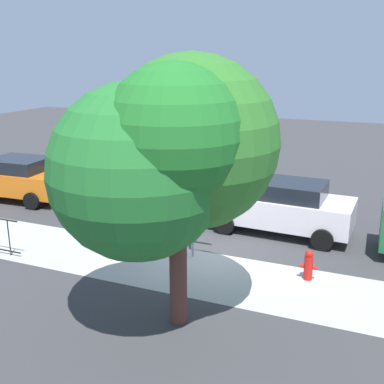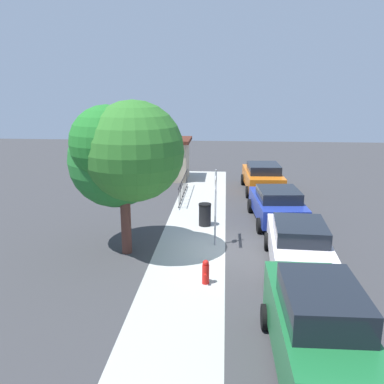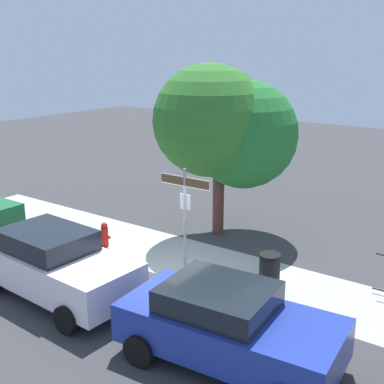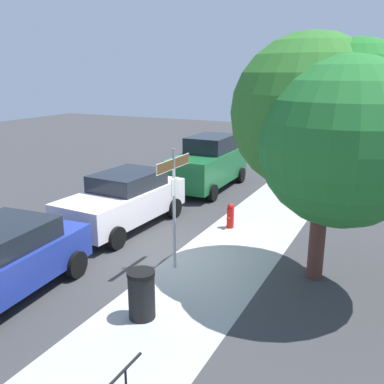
{
  "view_description": "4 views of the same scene",
  "coord_description": "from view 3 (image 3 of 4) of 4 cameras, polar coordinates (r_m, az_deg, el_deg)",
  "views": [
    {
      "loc": [
        -4.26,
        11.51,
        5.4
      ],
      "look_at": [
        0.23,
        0.63,
        1.94
      ],
      "focal_mm": 43.61,
      "sensor_mm": 36.0,
      "label": 1
    },
    {
      "loc": [
        -14.72,
        0.07,
        6.02
      ],
      "look_at": [
        -0.28,
        1.23,
        2.23
      ],
      "focal_mm": 39.16,
      "sensor_mm": 36.0,
      "label": 2
    },
    {
      "loc": [
        7.58,
        -9.5,
        5.85
      ],
      "look_at": [
        0.06,
        1.06,
        2.13
      ],
      "focal_mm": 46.62,
      "sensor_mm": 36.0,
      "label": 3
    },
    {
      "loc": [
        8.76,
        5.08,
        4.65
      ],
      "look_at": [
        0.68,
        1.06,
        2.1
      ],
      "focal_mm": 40.06,
      "sensor_mm": 36.0,
      "label": 4
    }
  ],
  "objects": [
    {
      "name": "fire_hydrant",
      "position": [
        15.55,
        -9.96,
        -4.84
      ],
      "size": [
        0.42,
        0.22,
        0.78
      ],
      "color": "red",
      "rests_on": "ground_plane"
    },
    {
      "name": "car_blue",
      "position": [
        9.83,
        4.09,
        -14.87
      ],
      "size": [
        4.35,
        2.41,
        1.56
      ],
      "rotation": [
        0.0,
        0.0,
        0.08
      ],
      "color": "navy",
      "rests_on": "ground_plane"
    },
    {
      "name": "sidewalk_strip",
      "position": [
        13.49,
        7.43,
        -9.83
      ],
      "size": [
        24.0,
        2.6,
        0.0
      ],
      "primitive_type": "cube",
      "color": "#A9AAA3",
      "rests_on": "ground_plane"
    },
    {
      "name": "trash_bin",
      "position": [
        12.74,
        8.84,
        -9.07
      ],
      "size": [
        0.55,
        0.55,
        0.98
      ],
      "color": "black",
      "rests_on": "ground_plane"
    },
    {
      "name": "ground_plane",
      "position": [
        13.49,
        -2.86,
        -9.72
      ],
      "size": [
        60.0,
        60.0,
        0.0
      ],
      "primitive_type": "plane",
      "color": "#38383A"
    },
    {
      "name": "shade_tree",
      "position": [
        15.64,
        3.58,
        7.78
      ],
      "size": [
        4.18,
        4.28,
        5.49
      ],
      "color": "#553128",
      "rests_on": "ground_plane"
    },
    {
      "name": "car_white",
      "position": [
        12.62,
        -15.45,
        -7.91
      ],
      "size": [
        4.5,
        2.2,
        1.68
      ],
      "rotation": [
        0.0,
        0.0,
        -0.05
      ],
      "color": "white",
      "rests_on": "ground_plane"
    },
    {
      "name": "street_sign",
      "position": [
        12.86,
        -0.83,
        -1.14
      ],
      "size": [
        1.54,
        0.07,
        2.95
      ],
      "color": "#9EA0A5",
      "rests_on": "ground_plane"
    }
  ]
}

